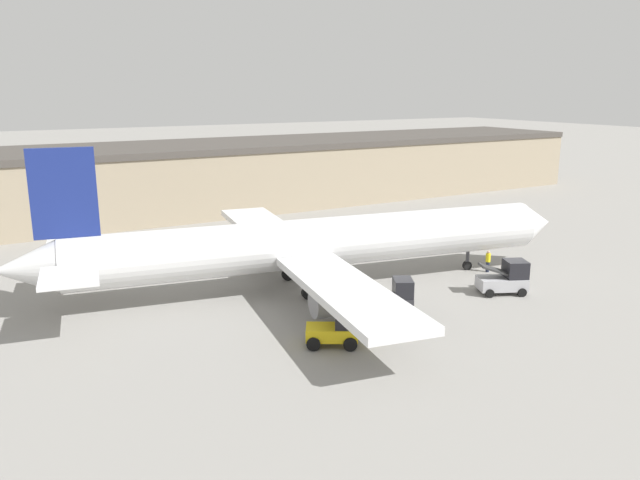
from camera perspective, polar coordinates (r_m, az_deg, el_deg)
The scene contains 7 objects.
ground_plane at distance 46.33m, azimuth 0.00°, elevation -4.28°, with size 400.00×400.00×0.00m, color gray.
terminal_building at distance 79.83m, azimuth -5.23°, elevation 6.22°, with size 91.28×16.31×7.88m.
airplane at distance 45.09m, azimuth -1.15°, elevation -0.41°, with size 42.17×33.61×10.80m.
ground_crew_worker at distance 51.48m, azimuth 15.11°, elevation -1.83°, with size 0.39×0.39×1.76m.
baggage_tug at distance 40.79m, azimuth 6.84°, elevation -5.30°, with size 3.41×3.17×2.39m.
belt_loader_truck at distance 46.55m, azimuth 16.63°, elevation -3.36°, with size 3.80×3.11×2.39m.
pushback_tug at distance 35.81m, azimuth 1.52°, elevation -8.10°, with size 3.38×3.02×2.21m.
Camera 1 is at (-21.92, -38.21, 14.34)m, focal length 35.00 mm.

